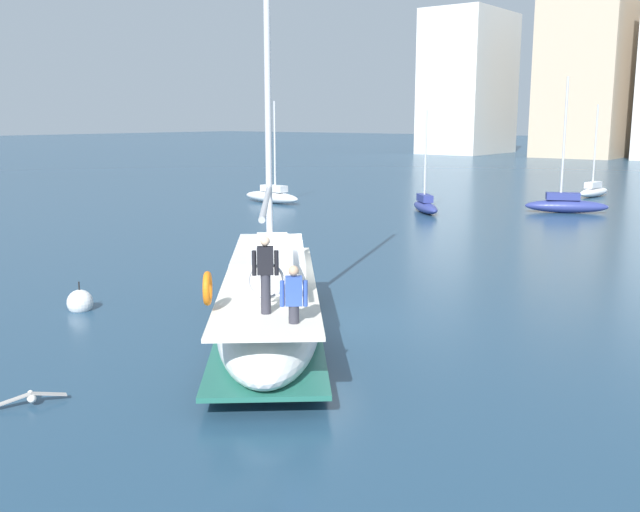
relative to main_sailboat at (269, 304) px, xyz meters
The scene contains 8 objects.
ground_plane 2.06m from the main_sailboat, 96.94° to the left, with size 400.00×400.00×0.00m, color navy.
main_sailboat is the anchor object (origin of this frame).
moored_sloop_near 29.08m from the main_sailboat, 131.11° to the left, with size 4.60×1.40×6.35m.
moored_catamaran 38.28m from the main_sailboat, 96.03° to the left, with size 1.36×3.96×6.20m.
moored_cutter_right 28.55m from the main_sailboat, 95.25° to the left, with size 4.58×3.01×7.57m.
moored_ketch_distant 25.29m from the main_sailboat, 110.85° to the left, with size 3.32×3.32×5.76m.
seagull 5.90m from the main_sailboat, 98.84° to the right, with size 0.67×1.20×0.18m.
mooring_buoy 6.26m from the main_sailboat, 169.54° to the right, with size 0.73×0.73×0.96m.
Camera 1 is at (11.55, -14.59, 5.33)m, focal length 40.81 mm.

